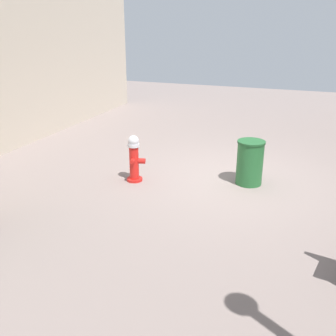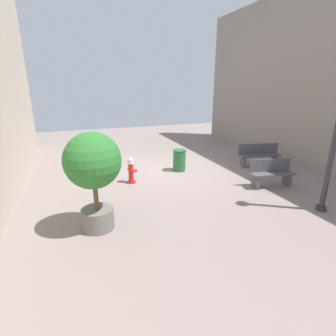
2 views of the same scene
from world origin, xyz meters
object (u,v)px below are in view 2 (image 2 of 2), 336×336
(bench_near, at_px, (259,154))
(trash_bin, at_px, (179,160))
(planter_tree, at_px, (93,168))
(bench_far, at_px, (271,173))
(fire_hydrant, at_px, (131,170))

(bench_near, relative_size, trash_bin, 2.12)
(planter_tree, distance_m, trash_bin, 5.09)
(bench_far, bearing_deg, fire_hydrant, -25.01)
(fire_hydrant, relative_size, bench_far, 0.62)
(bench_far, height_order, trash_bin, bench_far)
(trash_bin, bearing_deg, fire_hydrant, 16.87)
(planter_tree, bearing_deg, trash_bin, -136.68)
(bench_near, relative_size, bench_far, 1.22)
(fire_hydrant, height_order, bench_near, bench_near)
(planter_tree, xyz_separation_m, trash_bin, (-3.61, -3.41, -1.11))
(planter_tree, bearing_deg, fire_hydrant, -118.07)
(fire_hydrant, xyz_separation_m, planter_tree, (1.47, 2.76, 1.08))
(fire_hydrant, height_order, bench_far, bench_far)
(fire_hydrant, distance_m, trash_bin, 2.24)
(bench_near, xyz_separation_m, bench_far, (1.20, 2.11, -0.02))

